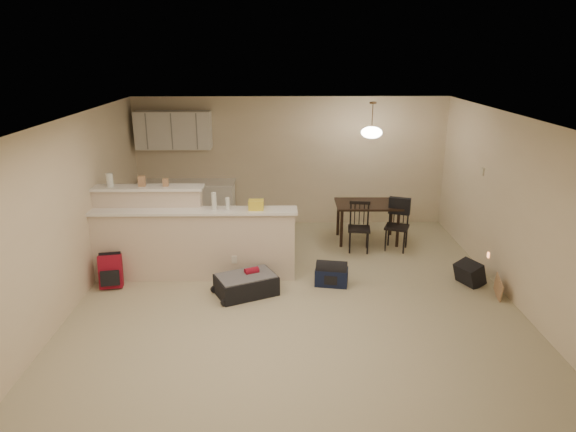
{
  "coord_description": "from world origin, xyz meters",
  "views": [
    {
      "loc": [
        -0.22,
        -6.32,
        3.33
      ],
      "look_at": [
        -0.1,
        0.7,
        1.05
      ],
      "focal_mm": 32.0,
      "sensor_mm": 36.0,
      "label": 1
    }
  ],
  "objects_px": {
    "pendant_lamp": "(372,132)",
    "dining_chair_near": "(359,227)",
    "navy_duffel": "(331,277)",
    "red_backpack": "(111,271)",
    "dining_table": "(368,208)",
    "suitcase": "(246,285)",
    "dining_chair_far": "(397,226)",
    "black_daypack": "(470,274)"
  },
  "relations": [
    {
      "from": "pendant_lamp",
      "to": "dining_chair_near",
      "type": "height_order",
      "value": "pendant_lamp"
    },
    {
      "from": "navy_duffel",
      "to": "black_daypack",
      "type": "bearing_deg",
      "value": 10.38
    },
    {
      "from": "suitcase",
      "to": "red_backpack",
      "type": "height_order",
      "value": "red_backpack"
    },
    {
      "from": "dining_table",
      "to": "black_daypack",
      "type": "distance_m",
      "value": 2.27
    },
    {
      "from": "dining_table",
      "to": "red_backpack",
      "type": "height_order",
      "value": "dining_table"
    },
    {
      "from": "dining_chair_far",
      "to": "suitcase",
      "type": "relative_size",
      "value": 1.08
    },
    {
      "from": "dining_table",
      "to": "dining_chair_far",
      "type": "height_order",
      "value": "dining_chair_far"
    },
    {
      "from": "dining_chair_far",
      "to": "navy_duffel",
      "type": "relative_size",
      "value": 1.85
    },
    {
      "from": "black_daypack",
      "to": "suitcase",
      "type": "bearing_deg",
      "value": 69.93
    },
    {
      "from": "pendant_lamp",
      "to": "navy_duffel",
      "type": "relative_size",
      "value": 1.3
    },
    {
      "from": "suitcase",
      "to": "navy_duffel",
      "type": "relative_size",
      "value": 1.72
    },
    {
      "from": "dining_chair_near",
      "to": "dining_chair_far",
      "type": "relative_size",
      "value": 0.97
    },
    {
      "from": "dining_chair_near",
      "to": "red_backpack",
      "type": "height_order",
      "value": "dining_chair_near"
    },
    {
      "from": "dining_chair_far",
      "to": "navy_duffel",
      "type": "xyz_separation_m",
      "value": [
        -1.26,
        -1.4,
        -0.31
      ]
    },
    {
      "from": "dining_table",
      "to": "black_daypack",
      "type": "height_order",
      "value": "dining_table"
    },
    {
      "from": "dining_chair_far",
      "to": "navy_duffel",
      "type": "height_order",
      "value": "dining_chair_far"
    },
    {
      "from": "navy_duffel",
      "to": "dining_chair_far",
      "type": "bearing_deg",
      "value": 58.38
    },
    {
      "from": "pendant_lamp",
      "to": "navy_duffel",
      "type": "xyz_separation_m",
      "value": [
        -0.82,
        -1.84,
        -1.86
      ]
    },
    {
      "from": "dining_chair_near",
      "to": "suitcase",
      "type": "distance_m",
      "value": 2.48
    },
    {
      "from": "dining_chair_far",
      "to": "red_backpack",
      "type": "bearing_deg",
      "value": -141.49
    },
    {
      "from": "dining_chair_far",
      "to": "black_daypack",
      "type": "relative_size",
      "value": 2.37
    },
    {
      "from": "navy_duffel",
      "to": "dining_table",
      "type": "bearing_deg",
      "value": 76.37
    },
    {
      "from": "pendant_lamp",
      "to": "suitcase",
      "type": "relative_size",
      "value": 0.76
    },
    {
      "from": "dining_table",
      "to": "dining_chair_far",
      "type": "bearing_deg",
      "value": -44.28
    },
    {
      "from": "dining_chair_near",
      "to": "red_backpack",
      "type": "distance_m",
      "value": 4.08
    },
    {
      "from": "pendant_lamp",
      "to": "dining_chair_far",
      "type": "relative_size",
      "value": 0.7
    },
    {
      "from": "dining_chair_near",
      "to": "dining_chair_far",
      "type": "height_order",
      "value": "dining_chair_far"
    },
    {
      "from": "suitcase",
      "to": "navy_duffel",
      "type": "height_order",
      "value": "suitcase"
    },
    {
      "from": "pendant_lamp",
      "to": "red_backpack",
      "type": "xyz_separation_m",
      "value": [
        -4.06,
        -1.84,
        -1.75
      ]
    },
    {
      "from": "red_backpack",
      "to": "dining_chair_near",
      "type": "bearing_deg",
      "value": 8.69
    },
    {
      "from": "dining_table",
      "to": "navy_duffel",
      "type": "distance_m",
      "value": 2.08
    },
    {
      "from": "suitcase",
      "to": "black_daypack",
      "type": "xyz_separation_m",
      "value": [
        3.3,
        0.27,
        0.03
      ]
    },
    {
      "from": "black_daypack",
      "to": "dining_chair_near",
      "type": "bearing_deg",
      "value": 22.28
    },
    {
      "from": "dining_chair_far",
      "to": "black_daypack",
      "type": "bearing_deg",
      "value": -39.21
    },
    {
      "from": "pendant_lamp",
      "to": "suitcase",
      "type": "height_order",
      "value": "pendant_lamp"
    },
    {
      "from": "pendant_lamp",
      "to": "black_daypack",
      "type": "relative_size",
      "value": 1.67
    },
    {
      "from": "suitcase",
      "to": "red_backpack",
      "type": "bearing_deg",
      "value": 147.32
    },
    {
      "from": "dining_chair_near",
      "to": "black_daypack",
      "type": "bearing_deg",
      "value": -35.89
    },
    {
      "from": "pendant_lamp",
      "to": "dining_chair_far",
      "type": "distance_m",
      "value": 1.67
    },
    {
      "from": "pendant_lamp",
      "to": "dining_chair_near",
      "type": "xyz_separation_m",
      "value": [
        -0.22,
        -0.49,
        -1.56
      ]
    },
    {
      "from": "pendant_lamp",
      "to": "navy_duffel",
      "type": "height_order",
      "value": "pendant_lamp"
    },
    {
      "from": "suitcase",
      "to": "dining_chair_far",
      "type": "bearing_deg",
      "value": 8.89
    }
  ]
}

